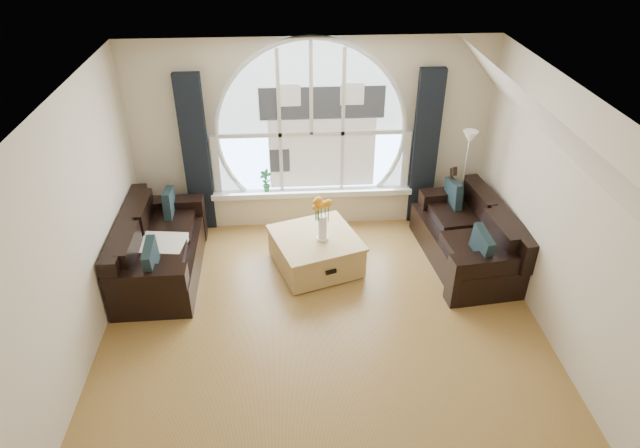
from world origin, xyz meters
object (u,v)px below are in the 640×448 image
(vase_flowers, at_px, (323,213))
(potted_plant, at_px, (266,181))
(guitar, at_px, (448,197))
(sofa_right, at_px, (467,235))
(sofa_left, at_px, (160,247))
(floor_lamp, at_px, (462,186))
(coffee_chest, at_px, (316,250))

(vase_flowers, xyz_separation_m, potted_plant, (-0.73, 1.19, -0.14))
(guitar, relative_size, potted_plant, 3.17)
(potted_plant, bearing_deg, sofa_right, -22.99)
(sofa_left, relative_size, guitar, 1.77)
(sofa_left, relative_size, sofa_right, 1.01)
(vase_flowers, height_order, floor_lamp, floor_lamp)
(sofa_left, height_order, sofa_right, sofa_left)
(sofa_right, xyz_separation_m, coffee_chest, (-2.00, -0.00, -0.15))
(floor_lamp, bearing_deg, sofa_right, -95.86)
(sofa_left, xyz_separation_m, potted_plant, (1.34, 1.14, 0.32))
(floor_lamp, bearing_deg, sofa_left, -170.82)
(sofa_left, height_order, vase_flowers, vase_flowers)
(floor_lamp, xyz_separation_m, potted_plant, (-2.72, 0.49, -0.08))
(sofa_right, relative_size, coffee_chest, 1.80)
(sofa_right, distance_m, guitar, 0.81)
(sofa_left, bearing_deg, vase_flowers, -2.20)
(floor_lamp, bearing_deg, coffee_chest, -162.81)
(coffee_chest, distance_m, guitar, 2.12)
(sofa_right, xyz_separation_m, floor_lamp, (0.07, 0.64, 0.40))
(sofa_left, xyz_separation_m, sofa_right, (3.99, 0.02, 0.00))
(sofa_right, bearing_deg, coffee_chest, 173.74)
(sofa_right, bearing_deg, sofa_left, 173.95)
(sofa_left, bearing_deg, sofa_right, -0.65)
(guitar, height_order, potted_plant, guitar)
(floor_lamp, xyz_separation_m, guitar, (-0.12, 0.15, -0.27))
(sofa_left, relative_size, coffee_chest, 1.82)
(vase_flowers, height_order, potted_plant, vase_flowers)
(sofa_left, relative_size, floor_lamp, 1.17)
(sofa_left, distance_m, floor_lamp, 4.13)
(sofa_left, height_order, guitar, guitar)
(guitar, bearing_deg, floor_lamp, -60.02)
(vase_flowers, bearing_deg, floor_lamp, 19.52)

